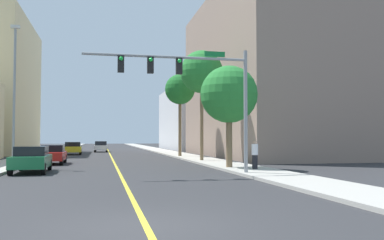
{
  "coord_description": "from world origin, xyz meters",
  "views": [
    {
      "loc": [
        -0.97,
        -9.43,
        1.95
      ],
      "look_at": [
        4.58,
        16.27,
        3.09
      ],
      "focal_mm": 39.11,
      "sensor_mm": 36.0,
      "label": 1
    }
  ],
  "objects_px": {
    "palm_far": "(180,90)",
    "pedestrian": "(255,155)",
    "car_red": "(53,154)",
    "car_white": "(101,147)",
    "car_yellow": "(73,148)",
    "street_lamp": "(14,88)",
    "traffic_signal_mast": "(194,81)",
    "palm_near": "(229,95)",
    "car_green": "(32,159)",
    "palm_mid": "(202,72)"
  },
  "relations": [
    {
      "from": "palm_far",
      "to": "car_green",
      "type": "relative_size",
      "value": 1.8
    },
    {
      "from": "car_green",
      "to": "car_yellow",
      "type": "bearing_deg",
      "value": -92.62
    },
    {
      "from": "street_lamp",
      "to": "car_yellow",
      "type": "relative_size",
      "value": 2.07
    },
    {
      "from": "traffic_signal_mast",
      "to": "car_white",
      "type": "relative_size",
      "value": 2.03
    },
    {
      "from": "traffic_signal_mast",
      "to": "car_green",
      "type": "xyz_separation_m",
      "value": [
        -8.51,
        4.11,
        -4.1
      ]
    },
    {
      "from": "car_red",
      "to": "pedestrian",
      "type": "xyz_separation_m",
      "value": [
        12.3,
        -9.7,
        0.24
      ]
    },
    {
      "from": "car_white",
      "to": "pedestrian",
      "type": "relative_size",
      "value": 2.5
    },
    {
      "from": "street_lamp",
      "to": "palm_far",
      "type": "bearing_deg",
      "value": 43.65
    },
    {
      "from": "car_green",
      "to": "pedestrian",
      "type": "bearing_deg",
      "value": 169.81
    },
    {
      "from": "car_red",
      "to": "car_yellow",
      "type": "xyz_separation_m",
      "value": [
        0.26,
        18.27,
        0.03
      ]
    },
    {
      "from": "palm_far",
      "to": "car_red",
      "type": "distance_m",
      "value": 15.42
    },
    {
      "from": "palm_far",
      "to": "pedestrian",
      "type": "distance_m",
      "value": 19.24
    },
    {
      "from": "palm_near",
      "to": "car_red",
      "type": "distance_m",
      "value": 14.32
    },
    {
      "from": "palm_far",
      "to": "pedestrian",
      "type": "xyz_separation_m",
      "value": [
        1.04,
        -18.31,
        -5.81
      ]
    },
    {
      "from": "traffic_signal_mast",
      "to": "car_green",
      "type": "height_order",
      "value": "traffic_signal_mast"
    },
    {
      "from": "traffic_signal_mast",
      "to": "car_red",
      "type": "xyz_separation_m",
      "value": [
        -8.21,
        11.85,
        -4.14
      ]
    },
    {
      "from": "palm_far",
      "to": "car_white",
      "type": "relative_size",
      "value": 1.97
    },
    {
      "from": "traffic_signal_mast",
      "to": "car_green",
      "type": "bearing_deg",
      "value": 154.21
    },
    {
      "from": "car_green",
      "to": "traffic_signal_mast",
      "type": "bearing_deg",
      "value": 152.83
    },
    {
      "from": "palm_near",
      "to": "pedestrian",
      "type": "relative_size",
      "value": 3.77
    },
    {
      "from": "traffic_signal_mast",
      "to": "pedestrian",
      "type": "height_order",
      "value": "traffic_signal_mast"
    },
    {
      "from": "pedestrian",
      "to": "car_green",
      "type": "bearing_deg",
      "value": -98.76
    },
    {
      "from": "car_green",
      "to": "car_yellow",
      "type": "distance_m",
      "value": 26.02
    },
    {
      "from": "car_red",
      "to": "pedestrian",
      "type": "distance_m",
      "value": 15.67
    },
    {
      "from": "street_lamp",
      "to": "palm_near",
      "type": "height_order",
      "value": "street_lamp"
    },
    {
      "from": "palm_near",
      "to": "car_yellow",
      "type": "relative_size",
      "value": 1.43
    },
    {
      "from": "palm_mid",
      "to": "car_yellow",
      "type": "distance_m",
      "value": 22.14
    },
    {
      "from": "car_green",
      "to": "pedestrian",
      "type": "relative_size",
      "value": 2.73
    },
    {
      "from": "street_lamp",
      "to": "palm_far",
      "type": "height_order",
      "value": "street_lamp"
    },
    {
      "from": "palm_near",
      "to": "car_red",
      "type": "height_order",
      "value": "palm_near"
    },
    {
      "from": "street_lamp",
      "to": "car_green",
      "type": "bearing_deg",
      "value": -65.31
    },
    {
      "from": "palm_mid",
      "to": "palm_far",
      "type": "bearing_deg",
      "value": 91.96
    },
    {
      "from": "car_red",
      "to": "car_green",
      "type": "xyz_separation_m",
      "value": [
        -0.3,
        -7.74,
        0.03
      ]
    },
    {
      "from": "car_red",
      "to": "car_green",
      "type": "height_order",
      "value": "car_green"
    },
    {
      "from": "palm_near",
      "to": "car_white",
      "type": "distance_m",
      "value": 35.78
    },
    {
      "from": "street_lamp",
      "to": "car_red",
      "type": "xyz_separation_m",
      "value": [
        2.0,
        4.04,
        -4.42
      ]
    },
    {
      "from": "traffic_signal_mast",
      "to": "palm_mid",
      "type": "xyz_separation_m",
      "value": [
        3.34,
        12.24,
        2.46
      ]
    },
    {
      "from": "palm_mid",
      "to": "palm_far",
      "type": "xyz_separation_m",
      "value": [
        -0.28,
        8.23,
        -0.54
      ]
    },
    {
      "from": "car_white",
      "to": "car_yellow",
      "type": "relative_size",
      "value": 0.95
    },
    {
      "from": "palm_near",
      "to": "palm_mid",
      "type": "relative_size",
      "value": 0.7
    },
    {
      "from": "palm_mid",
      "to": "street_lamp",
      "type": "bearing_deg",
      "value": -161.9
    },
    {
      "from": "palm_near",
      "to": "palm_far",
      "type": "height_order",
      "value": "palm_far"
    },
    {
      "from": "street_lamp",
      "to": "palm_far",
      "type": "xyz_separation_m",
      "value": [
        13.27,
        12.65,
        1.64
      ]
    },
    {
      "from": "traffic_signal_mast",
      "to": "car_white",
      "type": "height_order",
      "value": "traffic_signal_mast"
    },
    {
      "from": "traffic_signal_mast",
      "to": "car_red",
      "type": "bearing_deg",
      "value": 124.7
    },
    {
      "from": "street_lamp",
      "to": "palm_mid",
      "type": "relative_size",
      "value": 1.02
    },
    {
      "from": "palm_far",
      "to": "car_white",
      "type": "xyz_separation_m",
      "value": [
        -7.8,
        18.22,
        -6.04
      ]
    },
    {
      "from": "car_white",
      "to": "car_yellow",
      "type": "bearing_deg",
      "value": -109.45
    },
    {
      "from": "street_lamp",
      "to": "car_green",
      "type": "xyz_separation_m",
      "value": [
        1.7,
        -3.71,
        -4.38
      ]
    },
    {
      "from": "traffic_signal_mast",
      "to": "palm_near",
      "type": "distance_m",
      "value": 5.08
    }
  ]
}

